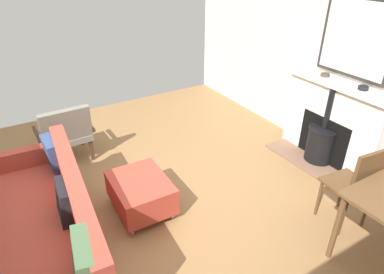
{
  "coord_description": "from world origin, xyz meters",
  "views": [
    {
      "loc": [
        0.98,
        2.64,
        2.47
      ],
      "look_at": [
        -0.59,
        0.02,
        0.74
      ],
      "focal_mm": 30.98,
      "sensor_mm": 36.0,
      "label": 1
    }
  ],
  "objects_px": {
    "dining_chair_near_fireplace": "(357,182)",
    "armchair_accent": "(65,132)",
    "fireplace": "(330,127)",
    "sofa": "(47,229)",
    "ottoman": "(141,192)",
    "mantel_bowl_near": "(325,75)",
    "mantel_bowl_far": "(363,88)"
  },
  "relations": [
    {
      "from": "dining_chair_near_fireplace",
      "to": "armchair_accent",
      "type": "bearing_deg",
      "value": -51.57
    },
    {
      "from": "fireplace",
      "to": "armchair_accent",
      "type": "relative_size",
      "value": 1.77
    },
    {
      "from": "fireplace",
      "to": "sofa",
      "type": "distance_m",
      "value": 3.46
    },
    {
      "from": "dining_chair_near_fireplace",
      "to": "ottoman",
      "type": "bearing_deg",
      "value": -37.23
    },
    {
      "from": "mantel_bowl_near",
      "to": "dining_chair_near_fireplace",
      "type": "xyz_separation_m",
      "value": [
        0.85,
        1.21,
        -0.56
      ]
    },
    {
      "from": "mantel_bowl_far",
      "to": "dining_chair_near_fireplace",
      "type": "height_order",
      "value": "mantel_bowl_far"
    },
    {
      "from": "mantel_bowl_near",
      "to": "armchair_accent",
      "type": "height_order",
      "value": "mantel_bowl_near"
    },
    {
      "from": "mantel_bowl_far",
      "to": "armchair_accent",
      "type": "bearing_deg",
      "value": -33.86
    },
    {
      "from": "armchair_accent",
      "to": "dining_chair_near_fireplace",
      "type": "distance_m",
      "value": 3.41
    },
    {
      "from": "fireplace",
      "to": "mantel_bowl_far",
      "type": "xyz_separation_m",
      "value": [
        -0.03,
        0.28,
        0.62
      ]
    },
    {
      "from": "mantel_bowl_near",
      "to": "dining_chair_near_fireplace",
      "type": "height_order",
      "value": "mantel_bowl_near"
    },
    {
      "from": "sofa",
      "to": "dining_chair_near_fireplace",
      "type": "height_order",
      "value": "dining_chair_near_fireplace"
    },
    {
      "from": "dining_chair_near_fireplace",
      "to": "mantel_bowl_near",
      "type": "bearing_deg",
      "value": -125.0
    },
    {
      "from": "sofa",
      "to": "fireplace",
      "type": "bearing_deg",
      "value": 177.63
    },
    {
      "from": "fireplace",
      "to": "armchair_accent",
      "type": "distance_m",
      "value": 3.4
    },
    {
      "from": "sofa",
      "to": "ottoman",
      "type": "distance_m",
      "value": 0.97
    },
    {
      "from": "ottoman",
      "to": "armchair_accent",
      "type": "height_order",
      "value": "armchair_accent"
    },
    {
      "from": "mantel_bowl_far",
      "to": "fireplace",
      "type": "bearing_deg",
      "value": -82.9
    },
    {
      "from": "armchair_accent",
      "to": "fireplace",
      "type": "bearing_deg",
      "value": 149.72
    },
    {
      "from": "ottoman",
      "to": "armchair_accent",
      "type": "relative_size",
      "value": 0.88
    },
    {
      "from": "mantel_bowl_far",
      "to": "sofa",
      "type": "xyz_separation_m",
      "value": [
        3.48,
        -0.42,
        -0.75
      ]
    },
    {
      "from": "mantel_bowl_far",
      "to": "sofa",
      "type": "bearing_deg",
      "value": -6.89
    },
    {
      "from": "mantel_bowl_near",
      "to": "ottoman",
      "type": "bearing_deg",
      "value": -1.6
    },
    {
      "from": "fireplace",
      "to": "mantel_bowl_near",
      "type": "relative_size",
      "value": 12.54
    },
    {
      "from": "mantel_bowl_far",
      "to": "sofa",
      "type": "relative_size",
      "value": 0.06
    },
    {
      "from": "ottoman",
      "to": "fireplace",
      "type": "bearing_deg",
      "value": 172.63
    },
    {
      "from": "fireplace",
      "to": "ottoman",
      "type": "relative_size",
      "value": 2.01
    },
    {
      "from": "dining_chair_near_fireplace",
      "to": "fireplace",
      "type": "bearing_deg",
      "value": -130.32
    },
    {
      "from": "fireplace",
      "to": "armchair_accent",
      "type": "height_order",
      "value": "fireplace"
    },
    {
      "from": "fireplace",
      "to": "mantel_bowl_far",
      "type": "height_order",
      "value": "mantel_bowl_far"
    },
    {
      "from": "mantel_bowl_far",
      "to": "ottoman",
      "type": "height_order",
      "value": "mantel_bowl_far"
    },
    {
      "from": "ottoman",
      "to": "mantel_bowl_far",
      "type": "bearing_deg",
      "value": 166.64
    }
  ]
}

